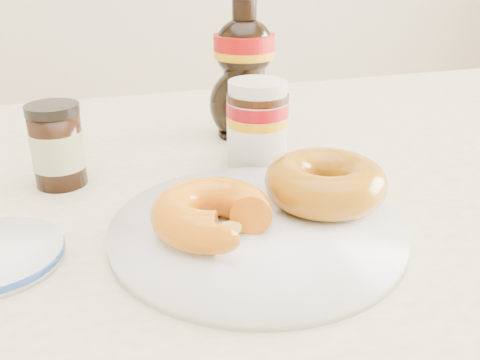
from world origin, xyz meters
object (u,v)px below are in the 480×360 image
object	(u,v)px
plate	(257,229)
dark_jar	(57,146)
syrup_bottle	(244,68)
dining_table	(284,252)
nutella_jar	(257,121)
donut_whole	(325,182)
donut_bitten	(212,213)

from	to	relation	value
plate	dark_jar	size ratio (longest dim) A/B	2.94
plate	syrup_bottle	distance (m)	0.30
dining_table	plate	xyz separation A→B (m)	(-0.07, -0.09, 0.09)
dining_table	plate	world-z (taller)	plate
syrup_bottle	dark_jar	distance (m)	0.27
plate	dark_jar	world-z (taller)	dark_jar
nutella_jar	syrup_bottle	xyz separation A→B (m)	(0.02, 0.11, 0.04)
nutella_jar	syrup_bottle	world-z (taller)	syrup_bottle
dining_table	donut_whole	distance (m)	0.14
plate	donut_bitten	size ratio (longest dim) A/B	2.53
syrup_bottle	dark_jar	size ratio (longest dim) A/B	2.06
donut_bitten	nutella_jar	size ratio (longest dim) A/B	1.03
nutella_jar	dark_jar	xyz separation A→B (m)	(-0.23, 0.01, -0.01)
nutella_jar	syrup_bottle	distance (m)	0.12
donut_whole	nutella_jar	size ratio (longest dim) A/B	1.15
plate	syrup_bottle	xyz separation A→B (m)	(0.08, 0.28, 0.09)
donut_whole	syrup_bottle	size ratio (longest dim) A/B	0.63
nutella_jar	syrup_bottle	size ratio (longest dim) A/B	0.55
syrup_bottle	dark_jar	world-z (taller)	syrup_bottle
plate	donut_whole	xyz separation A→B (m)	(0.08, 0.02, 0.03)
donut_whole	nutella_jar	xyz separation A→B (m)	(-0.02, 0.14, 0.02)
donut_bitten	dark_jar	world-z (taller)	dark_jar
dining_table	dark_jar	distance (m)	0.28
donut_bitten	syrup_bottle	bearing A→B (deg)	87.71
donut_bitten	nutella_jar	world-z (taller)	nutella_jar
nutella_jar	dining_table	bearing A→B (deg)	-83.09
plate	nutella_jar	distance (m)	0.18
donut_bitten	nutella_jar	xyz separation A→B (m)	(0.10, 0.17, 0.02)
plate	syrup_bottle	bearing A→B (deg)	74.21
plate	dark_jar	xyz separation A→B (m)	(-0.17, 0.18, 0.04)
plate	nutella_jar	bearing A→B (deg)	70.58
donut_bitten	nutella_jar	bearing A→B (deg)	80.11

